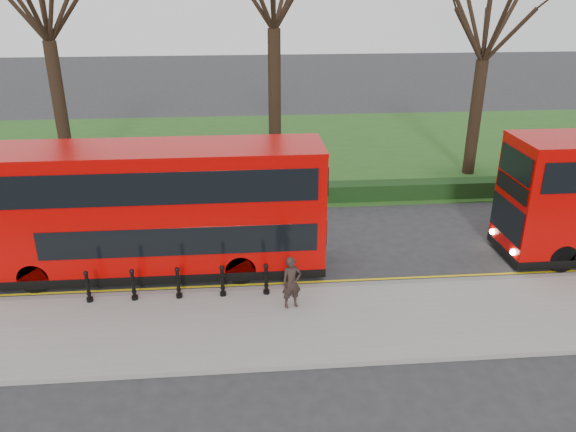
{
  "coord_description": "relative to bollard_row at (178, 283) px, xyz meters",
  "views": [
    {
      "loc": [
        0.35,
        -16.73,
        9.35
      ],
      "look_at": [
        1.83,
        0.5,
        2.0
      ],
      "focal_mm": 35.0,
      "sensor_mm": 36.0,
      "label": 1
    }
  ],
  "objects": [
    {
      "name": "yellow_line_inner",
      "position": [
        1.75,
        0.85,
        -0.64
      ],
      "size": [
        60.0,
        0.1,
        0.01
      ],
      "primitive_type": "cube",
      "color": "yellow",
      "rests_on": "ground"
    },
    {
      "name": "kerb",
      "position": [
        1.75,
        0.35,
        -0.57
      ],
      "size": [
        60.0,
        0.25,
        0.16
      ],
      "primitive_type": "cube",
      "color": "slate",
      "rests_on": "ground"
    },
    {
      "name": "bus_lead",
      "position": [
        -0.78,
        2.13,
        1.57
      ],
      "size": [
        11.07,
        2.54,
        4.4
      ],
      "color": "#B30302",
      "rests_on": "ground"
    },
    {
      "name": "grass_verge",
      "position": [
        1.75,
        16.35,
        -0.62
      ],
      "size": [
        60.0,
        18.0,
        0.06
      ],
      "primitive_type": "cube",
      "color": "#24501A",
      "rests_on": "ground"
    },
    {
      "name": "hedge",
      "position": [
        1.75,
        8.15,
        -0.25
      ],
      "size": [
        60.0,
        0.9,
        0.8
      ],
      "primitive_type": "cube",
      "color": "black",
      "rests_on": "ground"
    },
    {
      "name": "tree_right",
      "position": [
        13.75,
        11.35,
        6.93
      ],
      "size": [
        6.68,
        6.68,
        10.44
      ],
      "color": "black",
      "rests_on": "ground"
    },
    {
      "name": "yellow_line_outer",
      "position": [
        1.75,
        0.65,
        -0.64
      ],
      "size": [
        60.0,
        0.1,
        0.01
      ],
      "primitive_type": "cube",
      "color": "yellow",
      "rests_on": "ground"
    },
    {
      "name": "pavement",
      "position": [
        1.75,
        -1.65,
        -0.57
      ],
      "size": [
        60.0,
        4.0,
        0.15
      ],
      "primitive_type": "cube",
      "color": "gray",
      "rests_on": "ground"
    },
    {
      "name": "ground",
      "position": [
        1.75,
        1.35,
        -0.65
      ],
      "size": [
        120.0,
        120.0,
        0.0
      ],
      "primitive_type": "plane",
      "color": "#28282B",
      "rests_on": "ground"
    },
    {
      "name": "bollard_row",
      "position": [
        0.0,
        0.0,
        0.0
      ],
      "size": [
        5.6,
        0.15,
        1.0
      ],
      "color": "black",
      "rests_on": "pavement"
    },
    {
      "name": "pedestrian",
      "position": [
        3.45,
        -0.82,
        0.32
      ],
      "size": [
        0.68,
        0.53,
        1.64
      ],
      "primitive_type": "imported",
      "rotation": [
        0.0,
        0.0,
        0.25
      ],
      "color": "black",
      "rests_on": "pavement"
    }
  ]
}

